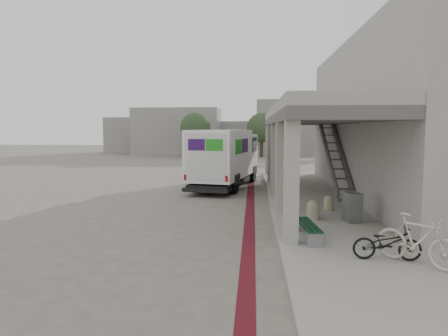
# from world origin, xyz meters

# --- Properties ---
(ground) EXTENTS (120.00, 120.00, 0.00)m
(ground) POSITION_xyz_m (0.00, 0.00, 0.00)
(ground) COLOR #605B53
(ground) RESTS_ON ground
(bike_lane_stripe) EXTENTS (0.35, 40.00, 0.01)m
(bike_lane_stripe) POSITION_xyz_m (1.00, 2.00, 0.01)
(bike_lane_stripe) COLOR #53101A
(bike_lane_stripe) RESTS_ON ground
(sidewalk) EXTENTS (4.40, 28.00, 0.12)m
(sidewalk) POSITION_xyz_m (4.00, 0.00, 0.06)
(sidewalk) COLOR #9A978A
(sidewalk) RESTS_ON ground
(transit_building) EXTENTS (7.60, 17.00, 7.00)m
(transit_building) POSITION_xyz_m (6.83, 4.50, 3.40)
(transit_building) COLOR gray
(transit_building) RESTS_ON ground
(distant_backdrop) EXTENTS (28.00, 10.00, 6.50)m
(distant_backdrop) POSITION_xyz_m (-2.84, 35.89, 2.70)
(distant_backdrop) COLOR gray
(distant_backdrop) RESTS_ON ground
(tree_left) EXTENTS (3.20, 3.20, 4.80)m
(tree_left) POSITION_xyz_m (-5.00, 28.00, 3.18)
(tree_left) COLOR #38281C
(tree_left) RESTS_ON ground
(tree_mid) EXTENTS (3.20, 3.20, 4.80)m
(tree_mid) POSITION_xyz_m (2.00, 30.00, 3.18)
(tree_mid) COLOR #38281C
(tree_mid) RESTS_ON ground
(tree_right) EXTENTS (3.20, 3.20, 4.80)m
(tree_right) POSITION_xyz_m (10.00, 29.00, 3.18)
(tree_right) COLOR #38281C
(tree_right) RESTS_ON ground
(fedex_truck) EXTENTS (3.51, 7.41, 3.04)m
(fedex_truck) POSITION_xyz_m (-0.37, 7.14, 1.62)
(fedex_truck) COLOR black
(fedex_truck) RESTS_ON ground
(bench) EXTENTS (0.56, 1.83, 0.42)m
(bench) POSITION_xyz_m (2.60, -3.12, 0.42)
(bench) COLOR gray
(bench) RESTS_ON sidewalk
(bollard_near) EXTENTS (0.43, 0.43, 0.64)m
(bollard_near) POSITION_xyz_m (3.11, -0.65, 0.44)
(bollard_near) COLOR gray
(bollard_near) RESTS_ON sidewalk
(bollard_far) EXTENTS (0.36, 0.36, 0.54)m
(bollard_far) POSITION_xyz_m (3.91, 0.92, 0.39)
(bollard_far) COLOR tan
(bollard_far) RESTS_ON sidewalk
(utility_cabinet) EXTENTS (0.56, 0.66, 0.95)m
(utility_cabinet) POSITION_xyz_m (4.30, -0.97, 0.60)
(utility_cabinet) COLOR slate
(utility_cabinet) RESTS_ON sidewalk
(bicycle_black) EXTENTS (1.54, 0.62, 0.79)m
(bicycle_black) POSITION_xyz_m (4.16, -4.75, 0.52)
(bicycle_black) COLOR black
(bicycle_black) RESTS_ON sidewalk
(bicycle_cream) EXTENTS (1.70, 1.69, 1.12)m
(bicycle_cream) POSITION_xyz_m (4.70, -5.05, 0.68)
(bicycle_cream) COLOR beige
(bicycle_cream) RESTS_ON sidewalk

